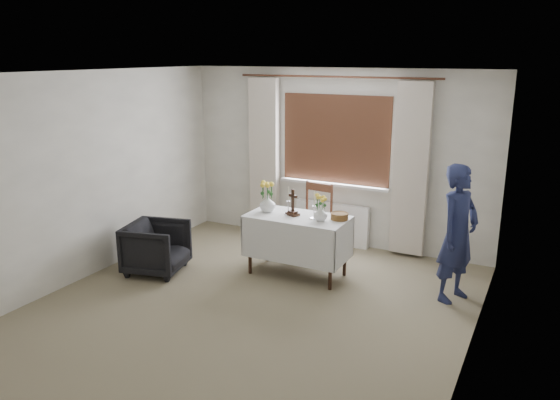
# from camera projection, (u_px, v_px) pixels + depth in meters

# --- Properties ---
(ground) EXTENTS (5.00, 5.00, 0.00)m
(ground) POSITION_uv_depth(u_px,v_px,m) (248.00, 310.00, 5.90)
(ground) COLOR gray
(ground) RESTS_ON ground
(altar_table) EXTENTS (1.24, 0.64, 0.76)m
(altar_table) POSITION_uv_depth(u_px,v_px,m) (297.00, 246.00, 6.76)
(altar_table) COLOR white
(altar_table) RESTS_ON ground
(wooden_chair) EXTENTS (0.51, 0.51, 0.98)m
(wooden_chair) POSITION_uv_depth(u_px,v_px,m) (311.00, 220.00, 7.40)
(wooden_chair) COLOR #53311C
(wooden_chair) RESTS_ON ground
(armchair) EXTENTS (0.85, 0.83, 0.64)m
(armchair) POSITION_uv_depth(u_px,v_px,m) (156.00, 248.00, 6.86)
(armchair) COLOR black
(armchair) RESTS_ON ground
(person) EXTENTS (0.57, 0.67, 1.55)m
(person) POSITION_uv_depth(u_px,v_px,m) (458.00, 234.00, 5.98)
(person) COLOR navy
(person) RESTS_ON ground
(radiator) EXTENTS (1.10, 0.10, 0.60)m
(radiator) POSITION_uv_depth(u_px,v_px,m) (332.00, 223.00, 7.91)
(radiator) COLOR white
(radiator) RESTS_ON ground
(wooden_cross) EXTENTS (0.18, 0.16, 0.33)m
(wooden_cross) POSITION_uv_depth(u_px,v_px,m) (293.00, 202.00, 6.65)
(wooden_cross) COLOR black
(wooden_cross) RESTS_ON altar_table
(candlestick_left) EXTENTS (0.11, 0.11, 0.35)m
(candlestick_left) POSITION_uv_depth(u_px,v_px,m) (288.00, 201.00, 6.70)
(candlestick_left) COLOR silver
(candlestick_left) RESTS_ON altar_table
(candlestick_right) EXTENTS (0.11, 0.11, 0.33)m
(candlestick_right) POSITION_uv_depth(u_px,v_px,m) (314.00, 205.00, 6.51)
(candlestick_right) COLOR silver
(candlestick_right) RESTS_ON altar_table
(flower_vase_left) EXTENTS (0.25, 0.25, 0.21)m
(flower_vase_left) POSITION_uv_depth(u_px,v_px,m) (268.00, 204.00, 6.82)
(flower_vase_left) COLOR white
(flower_vase_left) RESTS_ON altar_table
(flower_vase_right) EXTENTS (0.18, 0.18, 0.17)m
(flower_vase_right) POSITION_uv_depth(u_px,v_px,m) (320.00, 214.00, 6.45)
(flower_vase_right) COLOR white
(flower_vase_right) RESTS_ON altar_table
(wicker_basket) EXTENTS (0.24, 0.24, 0.08)m
(wicker_basket) POSITION_uv_depth(u_px,v_px,m) (339.00, 216.00, 6.52)
(wicker_basket) COLOR brown
(wicker_basket) RESTS_ON altar_table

